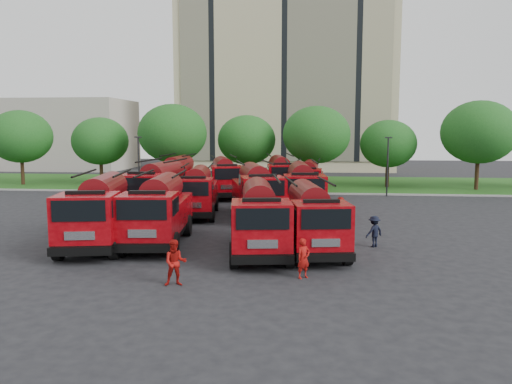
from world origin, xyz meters
TOP-DOWN VIEW (x-y plane):
  - ground at (0.00, 0.00)m, footprint 140.00×140.00m
  - lawn at (0.00, 26.00)m, footprint 70.00×16.00m
  - curb at (0.00, 17.90)m, footprint 70.00×0.30m
  - apartment_building at (2.00, 47.94)m, footprint 30.00×14.18m
  - side_building at (-30.00, 44.00)m, footprint 18.00×12.00m
  - tree_0 at (-24.00, 22.00)m, footprint 6.30×6.30m
  - tree_1 at (-16.00, 23.00)m, footprint 5.71×5.71m
  - tree_2 at (-8.00, 21.50)m, footprint 6.72×6.72m
  - tree_3 at (-1.00, 24.00)m, footprint 5.88×5.88m
  - tree_4 at (6.00, 22.50)m, footprint 6.55×6.55m
  - tree_5 at (13.00, 23.50)m, footprint 5.46×5.46m
  - tree_6 at (21.00, 22.00)m, footprint 6.89×6.89m
  - lamp_post_0 at (-10.00, 17.20)m, footprint 0.60×0.25m
  - lamp_post_1 at (12.00, 17.20)m, footprint 0.60×0.25m
  - fire_truck_0 at (-5.05, -3.12)m, footprint 3.88×7.88m
  - fire_truck_1 at (-2.32, -2.34)m, footprint 3.29×7.60m
  - fire_truck_2 at (2.90, -3.76)m, footprint 3.41×7.46m
  - fire_truck_3 at (5.33, -3.22)m, footprint 3.45×7.21m
  - fire_truck_4 at (-4.94, 6.03)m, footprint 3.29×7.92m
  - fire_truck_5 at (-2.21, 6.09)m, footprint 3.28×7.29m
  - fire_truck_6 at (1.84, 5.76)m, footprint 4.33×7.95m
  - fire_truck_7 at (4.76, 7.08)m, footprint 3.26×7.76m
  - fire_truck_8 at (-6.05, 14.98)m, footprint 2.91×7.64m
  - fire_truck_9 at (-1.92, 15.47)m, footprint 4.30×7.72m
  - fire_truck_10 at (2.84, 16.67)m, footprint 3.70×7.81m
  - fire_truck_11 at (5.24, 15.60)m, footprint 2.82×6.92m
  - firefighter_0 at (4.98, -7.60)m, footprint 0.71×0.68m
  - firefighter_1 at (0.30, -9.00)m, footprint 0.93×0.65m
  - firefighter_2 at (4.77, -4.44)m, footprint 0.85×1.07m
  - firefighter_3 at (8.39, -2.04)m, footprint 1.10×1.01m
  - firefighter_4 at (-6.38, 1.81)m, footprint 1.03×0.97m
  - firefighter_5 at (7.15, 3.80)m, footprint 1.70×1.18m

SIDE VIEW (x-z plane):
  - ground at x=0.00m, z-range 0.00..0.00m
  - firefighter_0 at x=4.98m, z-range -0.78..0.78m
  - firefighter_1 at x=0.30m, z-range -0.86..0.86m
  - firefighter_2 at x=4.77m, z-range -0.80..0.80m
  - firefighter_3 at x=8.39m, z-range -0.77..0.77m
  - firefighter_4 at x=-6.38m, z-range -0.88..0.88m
  - firefighter_5 at x=7.15m, z-range -0.84..0.84m
  - lawn at x=0.00m, z-range 0.00..0.12m
  - curb at x=0.00m, z-range 0.00..0.14m
  - fire_truck_11 at x=5.24m, z-range 0.01..3.10m
  - fire_truck_3 at x=5.33m, z-range 0.01..3.16m
  - fire_truck_5 at x=-2.21m, z-range 0.01..3.22m
  - fire_truck_2 at x=2.90m, z-range 0.01..3.29m
  - fire_truck_9 at x=-1.92m, z-range 0.01..3.35m
  - fire_truck_1 at x=-2.32m, z-range 0.01..3.37m
  - fire_truck_10 at x=2.84m, z-range 0.01..3.43m
  - fire_truck_0 at x=-5.05m, z-range 0.01..3.45m
  - fire_truck_6 at x=1.84m, z-range 0.01..3.45m
  - fire_truck_7 at x=4.76m, z-range 0.01..3.46m
  - fire_truck_8 at x=-6.05m, z-range 0.01..3.46m
  - fire_truck_4 at x=-4.94m, z-range 0.01..3.53m
  - lamp_post_0 at x=-10.00m, z-range 0.34..5.45m
  - lamp_post_1 at x=12.00m, z-range 0.34..5.45m
  - tree_5 at x=13.00m, z-range 1.01..7.69m
  - tree_1 at x=-16.00m, z-range 1.06..8.04m
  - tree_3 at x=-1.00m, z-range 1.09..8.28m
  - side_building at x=-30.00m, z-range 0.00..10.00m
  - tree_0 at x=-24.00m, z-range 1.17..8.87m
  - tree_4 at x=6.00m, z-range 1.21..9.23m
  - tree_2 at x=-8.00m, z-range 1.25..9.46m
  - tree_6 at x=21.00m, z-range 1.28..9.70m
  - apartment_building at x=2.00m, z-range 0.00..25.00m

